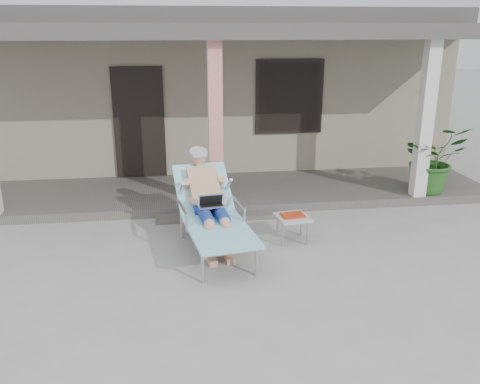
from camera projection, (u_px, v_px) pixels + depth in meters
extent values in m
plane|color=#9E9E99|center=(232.00, 271.00, 6.42)|extent=(60.00, 60.00, 0.00)
cube|color=gray|center=(200.00, 91.00, 12.09)|extent=(10.00, 5.00, 3.00)
cube|color=#474442|center=(198.00, 17.00, 11.58)|extent=(10.40, 5.40, 0.30)
cube|color=black|center=(139.00, 123.00, 9.63)|extent=(0.95, 0.06, 2.10)
cube|color=black|center=(289.00, 97.00, 9.85)|extent=(1.20, 0.06, 1.30)
cube|color=black|center=(289.00, 97.00, 9.85)|extent=(1.32, 0.05, 1.42)
cube|color=#605B56|center=(213.00, 192.00, 9.23)|extent=(10.00, 2.00, 0.15)
cube|color=red|center=(215.00, 126.00, 8.00)|extent=(0.22, 0.22, 2.61)
cube|color=silver|center=(425.00, 121.00, 8.44)|extent=(0.22, 0.22, 2.61)
cube|color=#474442|center=(210.00, 31.00, 8.36)|extent=(10.00, 2.30, 0.24)
cube|color=#605B56|center=(218.00, 217.00, 8.16)|extent=(2.00, 0.30, 0.07)
cylinder|color=#B7B7BC|center=(203.00, 268.00, 6.06)|extent=(0.05, 0.05, 0.40)
cylinder|color=#B7B7BC|center=(257.00, 261.00, 6.24)|extent=(0.05, 0.05, 0.40)
cylinder|color=#B7B7BC|center=(182.00, 226.00, 7.35)|extent=(0.05, 0.05, 0.40)
cylinder|color=#B7B7BC|center=(227.00, 221.00, 7.53)|extent=(0.05, 0.05, 0.40)
cube|color=#B7B7BC|center=(220.00, 232.00, 6.55)|extent=(0.87, 1.41, 0.03)
cube|color=#9BD8EF|center=(220.00, 230.00, 6.54)|extent=(0.98, 1.47, 0.04)
cube|color=#B7B7BC|center=(203.00, 191.00, 7.35)|extent=(0.76, 0.72, 0.53)
cube|color=#9BD8EF|center=(203.00, 189.00, 7.34)|extent=(0.88, 0.82, 0.60)
cylinder|color=#AFAFB2|center=(198.00, 152.00, 7.47)|extent=(0.30, 0.30, 0.14)
cube|color=silver|center=(211.00, 205.00, 6.91)|extent=(0.39, 0.31, 0.25)
cube|color=#B5B5B0|center=(293.00, 217.00, 7.23)|extent=(0.51, 0.51, 0.04)
cylinder|color=#B7B7BC|center=(283.00, 235.00, 7.09)|extent=(0.03, 0.03, 0.34)
cylinder|color=#B7B7BC|center=(308.00, 234.00, 7.14)|extent=(0.03, 0.03, 0.34)
cylinder|color=#B7B7BC|center=(278.00, 226.00, 7.43)|extent=(0.03, 0.03, 0.34)
cylinder|color=#B7B7BC|center=(301.00, 224.00, 7.48)|extent=(0.03, 0.03, 0.34)
cube|color=#B63313|center=(293.00, 215.00, 7.22)|extent=(0.35, 0.28, 0.03)
cube|color=black|center=(291.00, 213.00, 7.33)|extent=(0.31, 0.07, 0.03)
imported|color=#26591E|center=(433.00, 159.00, 8.88)|extent=(1.13, 0.99, 1.20)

